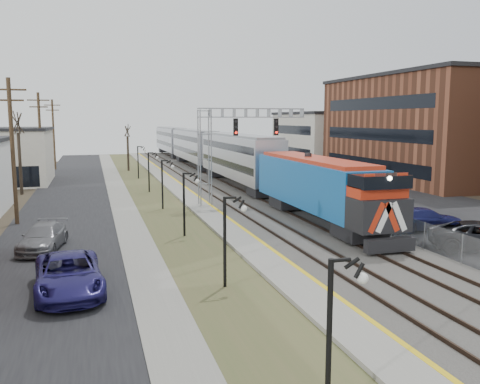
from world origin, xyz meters
name	(u,v)px	position (x,y,z in m)	size (l,w,h in m)	color
ground	(417,359)	(0.00, 0.00, 0.00)	(160.00, 160.00, 0.00)	#473D2D
street_west	(69,200)	(-11.50, 35.00, 0.02)	(7.00, 120.00, 0.04)	black
sidewalk	(120,198)	(-7.00, 35.00, 0.04)	(2.00, 120.00, 0.08)	gray
grass_median	(153,197)	(-4.00, 35.00, 0.03)	(4.00, 120.00, 0.06)	#47502A
platform	(184,194)	(-1.00, 35.00, 0.12)	(2.00, 120.00, 0.24)	gray
ballast_bed	(235,192)	(4.00, 35.00, 0.10)	(8.00, 120.00, 0.20)	#595651
parking_lot	(345,189)	(16.00, 35.00, 0.02)	(16.00, 120.00, 0.04)	black
platform_edge	(193,193)	(-0.12, 35.00, 0.24)	(0.24, 120.00, 0.01)	gold
track_near	(215,191)	(2.00, 35.00, 0.28)	(1.58, 120.00, 0.15)	#2D2119
track_far	(249,190)	(5.50, 35.00, 0.28)	(1.58, 120.00, 0.15)	#2D2119
train	(206,151)	(5.50, 54.61, 2.92)	(3.00, 85.85, 5.33)	#145DA9
signal_gantry	(225,139)	(1.22, 27.99, 5.59)	(9.00, 1.07, 8.15)	gray
lampposts	(183,204)	(-4.00, 18.29, 2.00)	(0.14, 62.14, 4.00)	black
utility_poles	(13,152)	(-14.50, 25.00, 5.00)	(0.28, 80.28, 10.00)	#4C3823
fence	(275,184)	(8.20, 35.00, 0.80)	(0.04, 120.00, 1.60)	gray
bare_trees	(56,167)	(-12.66, 38.91, 2.70)	(12.30, 42.30, 5.95)	#382D23
car_lot_d	(425,220)	(11.44, 15.38, 0.73)	(2.04, 5.03, 1.46)	navy
car_lot_e	(350,189)	(13.58, 29.47, 0.76)	(1.80, 4.47, 1.52)	gray
car_lot_f	(314,184)	(12.18, 34.49, 0.74)	(1.56, 4.47, 1.47)	#0B3A12
car_street_a	(69,275)	(-10.44, 9.09, 0.80)	(2.66, 5.76, 1.60)	navy
car_street_b	(43,238)	(-12.11, 16.96, 0.71)	(1.98, 4.86, 1.41)	slate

